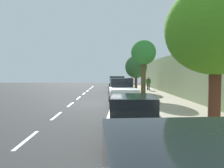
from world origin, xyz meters
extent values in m
plane|color=#333333|center=(0.00, 0.00, 0.00)|extent=(72.53, 72.53, 0.00)
cube|color=tan|center=(4.56, 0.00, 0.06)|extent=(4.34, 45.33, 0.12)
cube|color=gray|center=(2.31, 0.00, 0.06)|extent=(0.16, 45.33, 0.12)
cube|color=white|center=(-2.62, -8.97, 0.00)|extent=(0.14, 2.20, 0.01)
cube|color=white|center=(-2.62, -4.77, 0.00)|extent=(0.14, 2.20, 0.01)
cube|color=white|center=(-2.62, -0.57, 0.00)|extent=(0.14, 2.20, 0.01)
cube|color=white|center=(-2.62, 3.63, 0.00)|extent=(0.14, 2.20, 0.01)
cube|color=white|center=(-2.62, 7.83, 0.00)|extent=(0.14, 2.20, 0.01)
cube|color=white|center=(-2.62, 12.03, 0.00)|extent=(0.14, 2.20, 0.01)
cube|color=white|center=(-2.62, 16.23, 0.00)|extent=(0.14, 2.20, 0.01)
cube|color=white|center=(-2.62, 20.43, 0.00)|extent=(0.14, 2.20, 0.01)
cube|color=white|center=(0.84, 0.00, 0.00)|extent=(0.12, 45.33, 0.01)
cube|color=#8E9D6E|center=(6.98, 0.00, 2.12)|extent=(0.50, 45.33, 4.25)
cube|color=tan|center=(1.14, -8.76, 0.60)|extent=(2.05, 4.51, 0.64)
cube|color=black|center=(1.14, -8.76, 1.22)|extent=(1.69, 2.20, 0.60)
cylinder|color=black|center=(2.04, -7.46, 0.33)|extent=(0.26, 0.67, 0.66)
cylinder|color=black|center=(0.42, -7.35, 0.33)|extent=(0.26, 0.67, 0.66)
cylinder|color=black|center=(1.85, -10.18, 0.33)|extent=(0.26, 0.67, 0.66)
cylinder|color=black|center=(0.24, -10.07, 0.33)|extent=(0.26, 0.67, 0.66)
cube|color=white|center=(1.27, -0.30, 0.75)|extent=(2.06, 5.34, 0.80)
cube|color=black|center=(1.25, 0.62, 1.55)|extent=(1.75, 1.53, 0.80)
cube|color=white|center=(1.29, -1.50, 1.21)|extent=(1.91, 2.69, 0.12)
cylinder|color=black|center=(2.14, 1.36, 0.40)|extent=(0.24, 0.80, 0.80)
cylinder|color=black|center=(0.34, 1.32, 0.40)|extent=(0.24, 0.80, 0.80)
cylinder|color=black|center=(2.20, -1.93, 0.40)|extent=(0.24, 0.80, 0.80)
cylinder|color=black|center=(0.40, -1.96, 0.40)|extent=(0.24, 0.80, 0.80)
cube|color=#1E512D|center=(1.17, 9.37, 0.78)|extent=(1.93, 4.71, 0.90)
cube|color=black|center=(1.17, 9.37, 1.61)|extent=(1.69, 3.11, 0.76)
cylinder|color=black|center=(2.03, 10.84, 0.38)|extent=(0.23, 0.76, 0.76)
cylinder|color=black|center=(0.28, 10.82, 0.38)|extent=(0.23, 0.76, 0.76)
cylinder|color=black|center=(2.05, 7.92, 0.38)|extent=(0.23, 0.76, 0.76)
cylinder|color=black|center=(0.30, 7.91, 0.38)|extent=(0.23, 0.76, 0.76)
cube|color=navy|center=(1.17, 18.97, 0.60)|extent=(1.80, 4.42, 0.64)
cube|color=black|center=(1.17, 18.97, 1.22)|extent=(1.57, 2.11, 0.60)
cylinder|color=black|center=(1.96, 20.34, 0.33)|extent=(0.23, 0.66, 0.66)
cylinder|color=black|center=(0.34, 20.33, 0.33)|extent=(0.23, 0.66, 0.66)
cylinder|color=black|center=(1.99, 17.61, 0.33)|extent=(0.23, 0.66, 0.66)
cylinder|color=black|center=(0.37, 17.60, 0.33)|extent=(0.23, 0.66, 0.66)
torus|color=black|center=(1.47, 5.35, 0.37)|extent=(0.55, 0.55, 0.74)
torus|color=black|center=(2.20, 4.62, 0.37)|extent=(0.55, 0.55, 0.74)
cylinder|color=#A51414|center=(1.74, 5.08, 0.46)|extent=(0.48, 0.48, 0.54)
cylinder|color=#A51414|center=(2.00, 4.82, 0.45)|extent=(0.12, 0.12, 0.50)
cylinder|color=#A51414|center=(1.78, 5.04, 0.71)|extent=(0.54, 0.54, 0.05)
cylinder|color=#A51414|center=(2.08, 4.74, 0.29)|extent=(0.28, 0.28, 0.20)
cylinder|color=#A51414|center=(2.12, 4.70, 0.53)|extent=(0.21, 0.21, 0.35)
cylinder|color=#A51414|center=(1.49, 5.32, 0.54)|extent=(0.11, 0.11, 0.36)
cube|color=black|center=(2.04, 4.78, 0.74)|extent=(0.24, 0.24, 0.05)
cylinder|color=black|center=(1.52, 5.30, 0.78)|extent=(0.34, 0.35, 0.03)
cylinder|color=#C6B284|center=(2.12, 4.59, 0.42)|extent=(0.15, 0.15, 0.85)
cylinder|color=#C6B284|center=(1.95, 4.48, 0.42)|extent=(0.15, 0.15, 0.85)
cube|color=white|center=(2.04, 4.54, 1.15)|extent=(0.44, 0.39, 0.60)
cylinder|color=white|center=(2.26, 4.67, 1.12)|extent=(0.10, 0.10, 0.57)
cylinder|color=white|center=(1.81, 4.40, 1.12)|extent=(0.10, 0.10, 0.57)
sphere|color=gray|center=(2.04, 4.54, 1.57)|extent=(0.24, 0.24, 0.24)
sphere|color=navy|center=(2.04, 4.54, 1.61)|extent=(0.27, 0.27, 0.27)
cube|color=black|center=(2.14, 4.36, 1.17)|extent=(0.35, 0.31, 0.44)
cylinder|color=brown|center=(3.61, -9.72, 1.49)|extent=(0.37, 0.37, 2.73)
ellipsoid|color=#4C9220|center=(3.61, -9.72, 3.72)|extent=(3.16, 3.16, 2.87)
cylinder|color=#4D4624|center=(3.61, 4.36, 1.91)|extent=(0.46, 0.46, 3.57)
ellipsoid|color=#358534|center=(3.61, 4.36, 4.36)|extent=(2.41, 2.41, 2.41)
cylinder|color=brown|center=(3.61, 10.02, 1.27)|extent=(0.33, 0.33, 2.28)
ellipsoid|color=#326132|center=(3.61, 10.02, 3.15)|extent=(2.71, 2.71, 2.83)
cylinder|color=black|center=(5.56, 11.59, 0.56)|extent=(0.15, 0.15, 0.87)
cylinder|color=black|center=(5.36, 11.61, 0.56)|extent=(0.15, 0.15, 0.87)
cube|color=#264C26|center=(5.46, 11.60, 1.30)|extent=(0.40, 0.27, 0.61)
cylinder|color=#264C26|center=(5.72, 11.57, 1.27)|extent=(0.10, 0.10, 0.58)
cylinder|color=#264C26|center=(5.20, 11.63, 1.27)|extent=(0.10, 0.10, 0.58)
sphere|color=#C06A74|center=(5.46, 11.60, 1.73)|extent=(0.24, 0.24, 0.24)
camera|label=1|loc=(0.28, -16.36, 2.34)|focal=34.06mm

